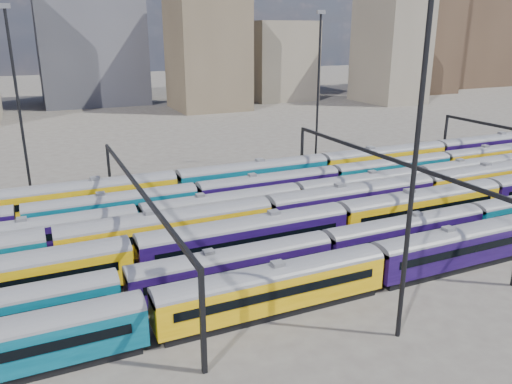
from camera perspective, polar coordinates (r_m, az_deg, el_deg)
name	(u,v)px	position (r m, az deg, el deg)	size (l,w,h in m)	color
ground	(310,228)	(60.09, 6.18, -4.12)	(500.00, 500.00, 0.00)	#443E3A
rake_0	(376,261)	(46.70, 13.55, -7.68)	(123.37, 3.01, 5.07)	black
rake_1	(233,264)	(45.21, -2.70, -8.25)	(97.03, 2.84, 4.78)	black
rake_2	(340,218)	(55.52, 9.60, -2.94)	(134.63, 3.28, 5.54)	black
rake_3	(352,198)	(62.09, 10.94, -0.70)	(160.19, 3.34, 5.65)	black
rake_4	(362,185)	(68.95, 12.06, 0.77)	(99.96, 2.93, 4.93)	black
rake_5	(269,185)	(67.25, 1.55, 0.79)	(143.46, 3.00, 5.05)	black
rake_6	(323,165)	(76.74, 7.66, 3.05)	(137.16, 3.34, 5.65)	black
gantry_1	(138,196)	(51.05, -13.33, -0.44)	(0.35, 40.35, 8.03)	black
gantry_2	(382,164)	(63.45, 14.23, 3.08)	(0.35, 40.35, 8.03)	black
mast_1	(18,102)	(70.34, -25.55, 9.28)	(1.40, 0.50, 25.60)	black
mast_2	(415,160)	(36.03, 17.73, 3.46)	(1.40, 0.50, 25.60)	black
mast_3	(318,85)	(84.47, 7.13, 12.02)	(1.40, 0.50, 25.60)	black
skyline	(412,36)	(203.41, 17.45, 16.68)	(399.22, 60.48, 50.03)	#665B4C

